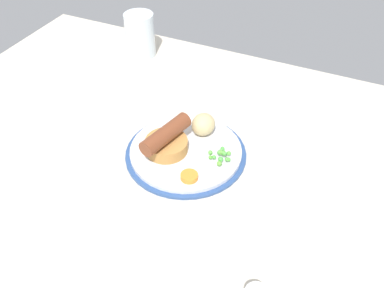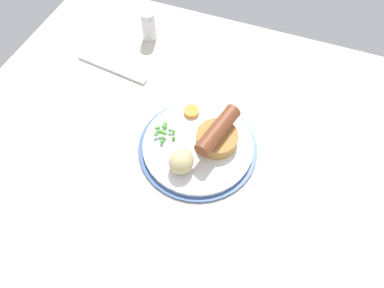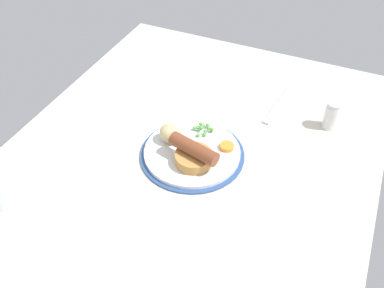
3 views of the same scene
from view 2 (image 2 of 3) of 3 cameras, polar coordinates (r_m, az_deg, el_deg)
name	(u,v)px [view 2 (image 2 of 3)]	position (r cm, az deg, el deg)	size (l,w,h in cm)	color
dining_table	(221,162)	(67.21, 4.79, -3.07)	(110.00, 80.00, 3.00)	beige
dinner_plate	(198,146)	(66.43, 0.98, -0.41)	(23.15, 23.15, 1.40)	#2D4C84
sausage_pudding	(217,135)	(64.23, 4.23, 1.48)	(8.04, 11.57, 5.51)	#BC8442
pea_pile	(163,132)	(66.36, -4.86, 2.08)	(4.71, 4.91, 1.81)	#4FB845
potato_chunk_0	(181,161)	(61.32, -1.80, -2.91)	(4.47, 4.95, 4.28)	#CCB77F
carrot_slice_1	(192,111)	(69.73, -0.05, 5.45)	(3.14, 3.14, 0.93)	orange
fork	(112,69)	(82.01, -13.22, 12.14)	(18.00, 1.60, 0.60)	silver
salt_shaker	(149,26)	(86.51, -7.23, 18.91)	(3.37, 3.37, 7.00)	silver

